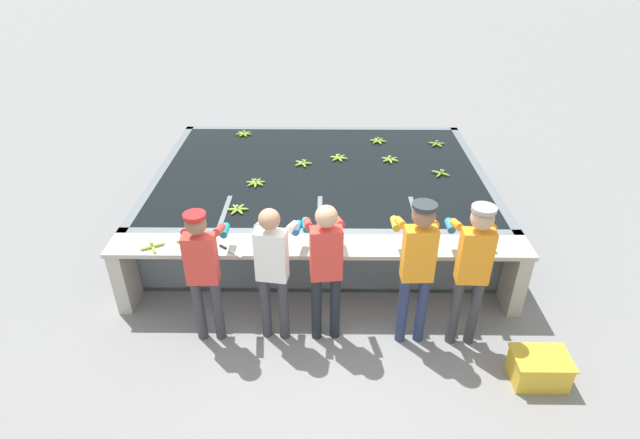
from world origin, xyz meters
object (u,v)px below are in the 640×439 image
(worker_2, at_px, (326,261))
(banana_bunch_floating_1, at_px, (390,159))
(banana_bunch_floating_0, at_px, (238,209))
(banana_bunch_floating_5, at_px, (437,144))
(worker_0, at_px, (203,265))
(worker_1, at_px, (273,263))
(banana_bunch_floating_8, at_px, (339,158))
(worker_3, at_px, (417,260))
(banana_bunch_floating_6, at_px, (244,134))
(banana_bunch_floating_4, at_px, (303,163))
(worker_4, at_px, (473,263))
(banana_bunch_floating_3, at_px, (378,141))
(banana_bunch_ledge_2, at_px, (188,239))
(crate, at_px, (539,368))
(banana_bunch_floating_2, at_px, (256,183))
(knife_0, at_px, (227,249))
(banana_bunch_floating_7, at_px, (441,173))
(banana_bunch_ledge_1, at_px, (484,250))
(banana_bunch_ledge_0, at_px, (152,246))

(worker_2, height_order, banana_bunch_floating_1, worker_2)
(banana_bunch_floating_0, distance_m, banana_bunch_floating_5, 3.61)
(worker_0, xyz_separation_m, worker_2, (1.25, 0.02, 0.04))
(worker_1, distance_m, banana_bunch_floating_1, 3.18)
(worker_0, bearing_deg, banana_bunch_floating_8, 63.20)
(worker_3, height_order, banana_bunch_floating_8, worker_3)
(banana_bunch_floating_6, bearing_deg, banana_bunch_floating_4, -48.56)
(worker_4, distance_m, banana_bunch_floating_5, 3.50)
(banana_bunch_floating_3, distance_m, banana_bunch_floating_6, 2.26)
(banana_bunch_ledge_2, xyz_separation_m, crate, (3.67, -1.20, -0.72))
(banana_bunch_floating_2, bearing_deg, banana_bunch_floating_0, -100.56)
(banana_bunch_floating_3, height_order, banana_bunch_floating_8, same)
(worker_1, distance_m, knife_0, 0.67)
(worker_0, relative_size, worker_3, 0.93)
(banana_bunch_floating_3, height_order, banana_bunch_floating_4, same)
(worker_3, relative_size, banana_bunch_floating_4, 6.16)
(knife_0, bearing_deg, banana_bunch_floating_8, 62.57)
(banana_bunch_floating_7, xyz_separation_m, banana_bunch_ledge_1, (0.10, -1.93, 0.00))
(worker_0, xyz_separation_m, banana_bunch_floating_2, (0.29, 2.02, -0.07))
(banana_bunch_floating_1, height_order, banana_bunch_floating_8, same)
(banana_bunch_floating_7, bearing_deg, banana_bunch_floating_4, 170.76)
(worker_3, xyz_separation_m, banana_bunch_floating_7, (0.72, 2.36, -0.17))
(banana_bunch_floating_7, distance_m, knife_0, 3.34)
(banana_bunch_floating_1, bearing_deg, banana_bunch_ledge_0, -140.47)
(banana_bunch_floating_4, xyz_separation_m, crate, (2.46, -3.28, -0.71))
(banana_bunch_floating_0, height_order, banana_bunch_ledge_2, banana_bunch_ledge_2)
(worker_2, relative_size, banana_bunch_floating_5, 6.04)
(banana_bunch_floating_8, distance_m, banana_bunch_ledge_2, 2.88)
(banana_bunch_floating_3, bearing_deg, banana_bunch_floating_8, -133.82)
(banana_bunch_floating_2, height_order, banana_bunch_floating_3, same)
(banana_bunch_floating_2, xyz_separation_m, banana_bunch_ledge_0, (-0.95, -1.58, 0.00))
(banana_bunch_floating_4, relative_size, crate, 0.50)
(banana_bunch_ledge_1, bearing_deg, worker_3, -152.11)
(banana_bunch_ledge_0, xyz_separation_m, banana_bunch_ledge_2, (0.36, 0.15, -0.00))
(banana_bunch_floating_6, relative_size, knife_0, 0.97)
(worker_0, height_order, knife_0, worker_0)
(worker_0, height_order, crate, worker_0)
(banana_bunch_ledge_1, bearing_deg, worker_4, -120.43)
(banana_bunch_floating_8, bearing_deg, banana_bunch_floating_4, -159.01)
(worker_0, xyz_separation_m, banana_bunch_ledge_0, (-0.66, 0.44, -0.07))
(banana_bunch_floating_0, relative_size, banana_bunch_floating_7, 1.11)
(banana_bunch_floating_3, xyz_separation_m, banana_bunch_floating_6, (-2.24, 0.30, -0.00))
(worker_2, height_order, banana_bunch_ledge_0, worker_2)
(worker_1, height_order, knife_0, worker_1)
(banana_bunch_floating_3, xyz_separation_m, banana_bunch_ledge_1, (0.88, -3.14, 0.00))
(banana_bunch_floating_5, relative_size, banana_bunch_ledge_1, 0.99)
(worker_3, bearing_deg, banana_bunch_floating_5, 75.83)
(banana_bunch_floating_3, distance_m, knife_0, 3.70)
(banana_bunch_ledge_0, distance_m, banana_bunch_ledge_1, 3.65)
(worker_3, bearing_deg, banana_bunch_floating_0, 147.24)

